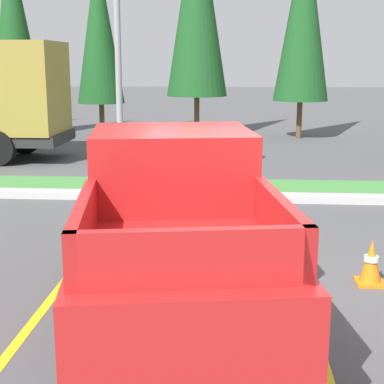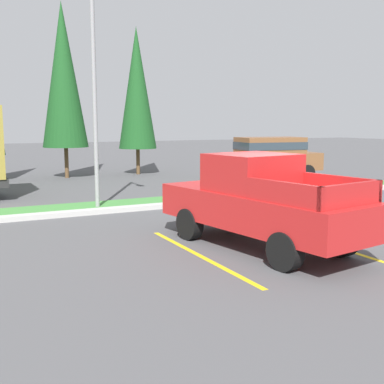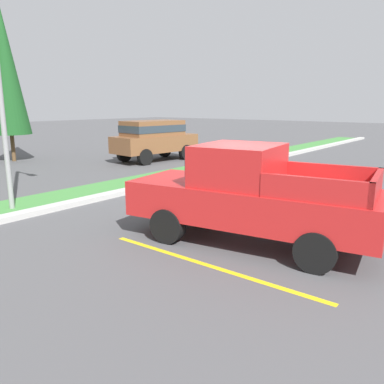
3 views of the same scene
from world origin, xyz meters
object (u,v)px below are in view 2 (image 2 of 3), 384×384
(suv_distant, at_px, (271,155))
(pickup_truck_main, at_px, (259,202))
(cypress_tree_right_inner, at_px, (63,75))
(street_light, at_px, (95,80))
(traffic_cone, at_px, (313,217))
(cypress_tree_rightmost, at_px, (137,88))

(suv_distant, bearing_deg, pickup_truck_main, -127.13)
(suv_distant, distance_m, cypress_tree_right_inner, 11.01)
(street_light, xyz_separation_m, cypress_tree_right_inner, (1.09, 9.61, 1.00))
(pickup_truck_main, relative_size, street_light, 0.76)
(pickup_truck_main, height_order, street_light, street_light)
(cypress_tree_right_inner, bearing_deg, traffic_cone, -77.73)
(suv_distant, relative_size, street_light, 0.67)
(suv_distant, xyz_separation_m, cypress_tree_rightmost, (-4.72, 5.69, 3.36))
(cypress_tree_right_inner, bearing_deg, cypress_tree_rightmost, -0.07)
(suv_distant, xyz_separation_m, street_light, (-9.68, -3.92, 2.89))
(street_light, xyz_separation_m, traffic_cone, (4.34, -5.33, -3.84))
(street_light, bearing_deg, suv_distant, 22.03)
(cypress_tree_rightmost, bearing_deg, suv_distant, -50.34)
(street_light, height_order, cypress_tree_rightmost, cypress_tree_rightmost)
(cypress_tree_rightmost, bearing_deg, street_light, -117.29)
(cypress_tree_right_inner, xyz_separation_m, traffic_cone, (3.25, -14.94, -4.83))
(suv_distant, bearing_deg, traffic_cone, -119.98)
(pickup_truck_main, xyz_separation_m, traffic_cone, (2.47, 1.06, -0.75))
(traffic_cone, bearing_deg, cypress_tree_rightmost, 87.65)
(cypress_tree_rightmost, bearing_deg, cypress_tree_right_inner, 179.93)
(cypress_tree_rightmost, xyz_separation_m, traffic_cone, (-0.61, -14.94, -4.31))
(street_light, relative_size, traffic_cone, 11.92)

